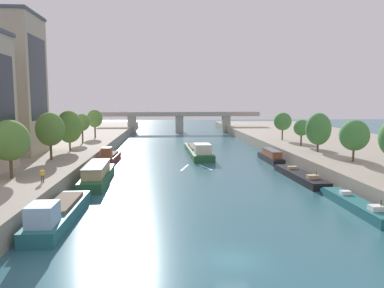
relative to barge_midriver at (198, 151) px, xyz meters
name	(u,v)px	position (x,y,z in m)	size (l,w,h in m)	color
ground_plane	(234,259)	(-1.96, -52.50, -0.99)	(400.00, 400.00, 0.00)	#2D6070
quay_left	(23,150)	(-37.12, 2.50, 0.18)	(36.00, 170.00, 2.35)	gray
quay_right	(344,147)	(33.21, 2.50, 0.18)	(36.00, 170.00, 2.35)	gray
barge_midriver	(198,151)	(0.00, 0.00, 0.00)	(4.73, 23.45, 3.22)	#235633
wake_behind_barge	(195,167)	(-1.87, -14.68, -0.98)	(5.60, 5.96, 0.03)	#A0CCD6
moored_boat_left_near	(58,213)	(-17.11, -43.10, -0.05)	(3.03, 15.15, 3.06)	#23666B
moored_boat_left_lone	(98,174)	(-16.60, -25.39, 0.18)	(3.69, 16.22, 2.78)	#235633
moored_boat_left_end	(110,157)	(-17.36, -8.05, -0.02)	(2.55, 12.39, 3.27)	maroon
moored_boat_right_second	(356,204)	(13.33, -40.88, -0.46)	(2.26, 13.51, 2.11)	#23666B
moored_boat_right_lone	(300,176)	(12.80, -25.41, -0.46)	(3.27, 15.72, 2.12)	black
moored_boat_right_near	(271,157)	(12.93, -9.65, 0.02)	(2.19, 12.15, 2.40)	black
tree_left_midway	(10,140)	(-25.22, -33.31, 5.90)	(4.57, 4.57, 6.97)	brown
tree_left_second	(50,129)	(-24.77, -19.29, 6.15)	(4.37, 4.37, 7.41)	brown
tree_left_third	(69,127)	(-24.42, -9.11, 5.83)	(4.60, 4.60, 7.42)	brown
tree_left_by_lamp	(82,122)	(-25.02, 4.18, 5.84)	(3.24, 3.24, 6.39)	brown
tree_left_far	(95,119)	(-24.60, 16.47, 6.09)	(3.78, 3.78, 6.97)	brown
tree_right_past_mid	(354,135)	(21.44, -24.23, 5.36)	(4.39, 4.39, 6.34)	brown
tree_right_distant	(318,129)	(20.49, -13.16, 5.48)	(4.47, 4.47, 7.03)	brown
tree_right_midway	(301,128)	(20.76, -4.06, 5.06)	(3.20, 3.20, 5.38)	brown
tree_right_far	(283,121)	(20.43, 7.34, 5.70)	(4.10, 4.10, 6.44)	brown
building_left_middle	(2,84)	(-34.81, -11.77, 13.33)	(12.74, 10.73, 23.92)	#B2A38E
bridge_far	(179,120)	(-1.96, 57.71, 3.71)	(58.33, 4.40, 7.45)	#9E998E
person_on_quay	(42,174)	(-20.78, -35.92, 2.28)	(0.46, 0.35, 1.62)	#473D33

